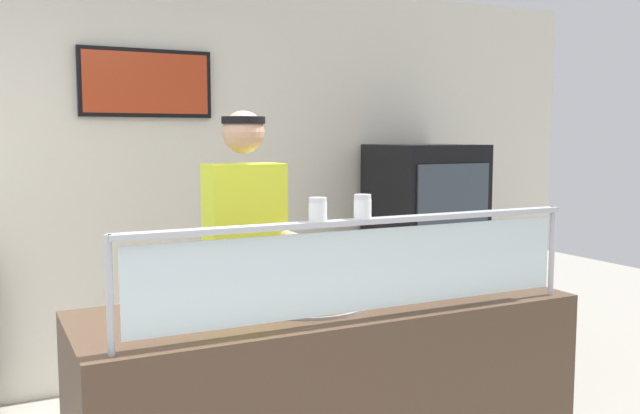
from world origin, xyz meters
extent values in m
cube|color=silver|center=(1.03, 2.41, 1.35)|extent=(6.45, 0.08, 2.70)
cube|color=black|center=(0.74, 2.35, 1.97)|extent=(0.84, 0.04, 0.43)
cube|color=#B23819|center=(0.74, 2.33, 1.97)|extent=(0.79, 0.01, 0.38)
cube|color=#4C3828|center=(1.03, 0.36, 0.47)|extent=(2.05, 0.72, 0.95)
cylinder|color=#B2B5BC|center=(0.10, 0.06, 1.14)|extent=(0.02, 0.02, 0.38)
cylinder|color=#B2B5BC|center=(1.95, 0.06, 1.14)|extent=(0.02, 0.02, 0.38)
cube|color=silver|center=(1.03, 0.06, 1.14)|extent=(1.79, 0.01, 0.30)
cube|color=#B2B5BC|center=(1.03, 0.06, 1.32)|extent=(1.85, 0.06, 0.02)
cylinder|color=#9EA0A8|center=(0.93, 0.37, 0.96)|extent=(0.50, 0.50, 0.01)
cylinder|color=tan|center=(0.93, 0.37, 0.97)|extent=(0.47, 0.47, 0.02)
cylinder|color=gold|center=(0.93, 0.37, 0.98)|extent=(0.42, 0.42, 0.01)
cube|color=#ADAFB7|center=(0.91, 0.35, 0.99)|extent=(0.09, 0.28, 0.01)
cylinder|color=white|center=(0.82, 0.06, 1.37)|extent=(0.07, 0.07, 0.07)
cylinder|color=white|center=(0.82, 0.06, 1.36)|extent=(0.06, 0.06, 0.04)
cylinder|color=silver|center=(0.82, 0.06, 1.41)|extent=(0.06, 0.06, 0.02)
cylinder|color=white|center=(1.01, 0.06, 1.37)|extent=(0.07, 0.07, 0.07)
cylinder|color=red|center=(1.01, 0.06, 1.36)|extent=(0.06, 0.06, 0.05)
cylinder|color=silver|center=(1.01, 0.06, 1.41)|extent=(0.06, 0.06, 0.02)
cylinder|color=#23232D|center=(0.82, 1.09, 0.47)|extent=(0.13, 0.13, 0.95)
cylinder|color=#23232D|center=(1.04, 1.09, 0.47)|extent=(0.13, 0.13, 0.95)
cube|color=#D8EA33|center=(0.93, 1.09, 1.23)|extent=(0.38, 0.21, 0.55)
sphere|color=tan|center=(0.93, 1.09, 1.66)|extent=(0.21, 0.21, 0.21)
cylinder|color=black|center=(0.93, 1.09, 1.71)|extent=(0.21, 0.21, 0.04)
cylinder|color=tan|center=(1.11, 0.87, 1.13)|extent=(0.08, 0.34, 0.08)
cube|color=black|center=(2.64, 1.97, 0.79)|extent=(0.69, 0.66, 1.57)
cube|color=#38424C|center=(2.64, 1.63, 0.82)|extent=(0.59, 0.02, 1.26)
cylinder|color=blue|center=(2.43, 1.74, 0.87)|extent=(0.06, 0.06, 0.20)
cylinder|color=blue|center=(2.53, 1.74, 0.87)|extent=(0.06, 0.06, 0.20)
cylinder|color=blue|center=(2.64, 1.74, 0.87)|extent=(0.06, 0.06, 0.20)
cylinder|color=red|center=(2.74, 1.74, 0.87)|extent=(0.06, 0.06, 0.20)
cylinder|color=red|center=(2.84, 1.74, 0.87)|extent=(0.06, 0.06, 0.20)
camera|label=1|loc=(-0.25, -2.10, 1.64)|focal=38.42mm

